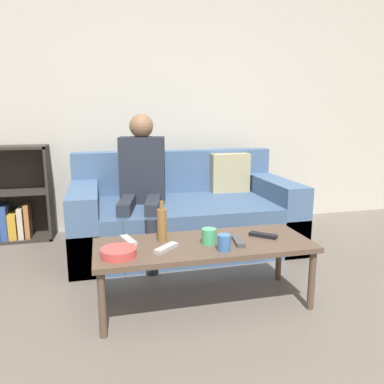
% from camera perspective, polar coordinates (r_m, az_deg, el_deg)
% --- Properties ---
extents(wall_back, '(12.00, 0.06, 2.60)m').
position_cam_1_polar(wall_back, '(3.81, -3.44, 14.34)').
color(wall_back, beige).
rests_on(wall_back, ground_plane).
extents(couch, '(1.84, 1.00, 0.80)m').
position_cam_1_polar(couch, '(3.25, -1.30, -3.61)').
color(couch, '#4C6B93').
rests_on(couch, ground_plane).
extents(bookshelf, '(0.75, 0.28, 0.86)m').
position_cam_1_polar(bookshelf, '(3.77, -26.81, -1.73)').
color(bookshelf, '#332D28').
rests_on(bookshelf, ground_plane).
extents(coffee_table, '(1.27, 0.49, 0.39)m').
position_cam_1_polar(coffee_table, '(2.22, 1.84, -8.62)').
color(coffee_table, brown).
rests_on(coffee_table, ground_plane).
extents(person_adult, '(0.45, 0.72, 1.13)m').
position_cam_1_polar(person_adult, '(3.02, -7.69, 2.36)').
color(person_adult, '#282D38').
rests_on(person_adult, ground_plane).
extents(cup_near, '(0.07, 0.07, 0.09)m').
position_cam_1_polar(cup_near, '(2.08, 4.91, -7.69)').
color(cup_near, '#3D70B2').
rests_on(cup_near, coffee_table).
extents(cup_far, '(0.09, 0.09, 0.09)m').
position_cam_1_polar(cup_far, '(2.19, 2.61, -6.73)').
color(cup_far, '#4CB77A').
rests_on(cup_far, coffee_table).
extents(tv_remote_0, '(0.16, 0.15, 0.02)m').
position_cam_1_polar(tv_remote_0, '(2.35, 10.78, -6.49)').
color(tv_remote_0, black).
rests_on(tv_remote_0, coffee_table).
extents(tv_remote_1, '(0.09, 0.18, 0.02)m').
position_cam_1_polar(tv_remote_1, '(2.25, -9.68, -7.27)').
color(tv_remote_1, '#B7B7BC').
rests_on(tv_remote_1, coffee_table).
extents(tv_remote_2, '(0.16, 0.15, 0.02)m').
position_cam_1_polar(tv_remote_2, '(2.10, -3.95, -8.51)').
color(tv_remote_2, '#B7B7BC').
rests_on(tv_remote_2, coffee_table).
extents(tv_remote_3, '(0.07, 0.18, 0.02)m').
position_cam_1_polar(tv_remote_3, '(2.22, 7.07, -7.43)').
color(tv_remote_3, '#47474C').
rests_on(tv_remote_3, coffee_table).
extents(snack_bowl, '(0.19, 0.19, 0.05)m').
position_cam_1_polar(snack_bowl, '(2.04, -11.11, -9.01)').
color(snack_bowl, '#DB4C47').
rests_on(snack_bowl, coffee_table).
extents(bottle, '(0.06, 0.06, 0.24)m').
position_cam_1_polar(bottle, '(2.21, -4.60, -4.93)').
color(bottle, olive).
rests_on(bottle, coffee_table).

